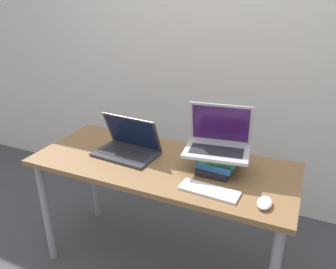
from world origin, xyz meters
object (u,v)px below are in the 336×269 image
object	(u,v)px
laptop_left	(128,147)
book_stack	(219,160)
wireless_keyboard	(209,190)
mouse	(265,203)
laptop_on_books	(218,142)

from	to	relation	value
laptop_left	book_stack	world-z (taller)	laptop_left
wireless_keyboard	mouse	size ratio (longest dim) A/B	2.69
laptop_left	mouse	world-z (taller)	laptop_left
laptop_on_books	wireless_keyboard	bearing A→B (deg)	-81.80
laptop_left	laptop_on_books	distance (m)	0.55
wireless_keyboard	mouse	bearing A→B (deg)	-1.58
mouse	laptop_left	bearing A→B (deg)	166.05
laptop_left	mouse	xyz separation A→B (m)	(0.84, -0.21, -0.03)
book_stack	laptop_on_books	xyz separation A→B (m)	(-0.01, 0.01, 0.11)
book_stack	mouse	distance (m)	0.38
laptop_left	wireless_keyboard	distance (m)	0.61
book_stack	laptop_on_books	distance (m)	0.11
book_stack	laptop_on_books	bearing A→B (deg)	151.03
laptop_on_books	mouse	size ratio (longest dim) A/B	3.33
laptop_on_books	wireless_keyboard	xyz separation A→B (m)	(0.04, -0.24, -0.15)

